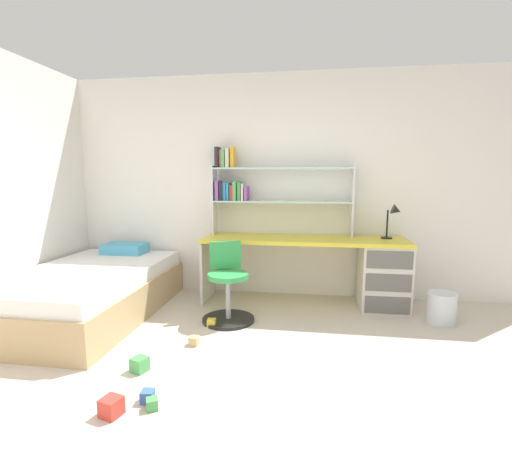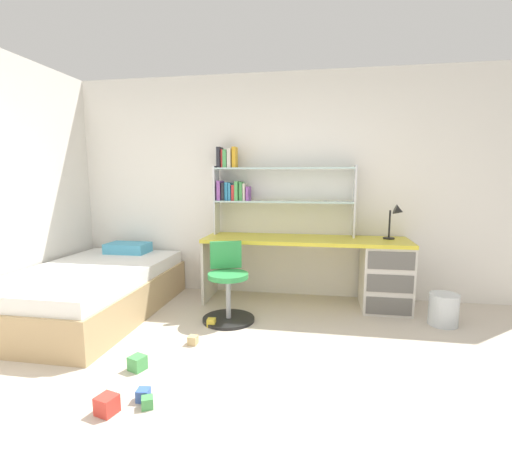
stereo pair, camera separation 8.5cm
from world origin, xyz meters
TOP-DOWN VIEW (x-y plane):
  - ground_plane at (0.00, 0.00)m, footprint 6.13×5.85m
  - room_shell at (-1.27, 1.26)m, footprint 6.13×5.85m
  - desk at (0.88, 2.09)m, footprint 2.25×0.62m
  - bookshelf_hutch at (-0.29, 2.28)m, footprint 1.62×0.22m
  - desk_lamp at (1.23, 2.16)m, footprint 0.20×0.17m
  - swivel_chair at (-0.47, 1.46)m, footprint 0.52×0.52m
  - bed_platform at (-1.91, 1.37)m, footprint 1.27×2.09m
  - waste_bin at (1.62, 1.69)m, footprint 0.27×0.27m
  - toy_block_blue_0 at (-0.67, 0.01)m, footprint 0.09×0.09m
  - toy_block_yellow_1 at (-0.59, 1.26)m, footprint 0.08×0.08m
  - toy_block_green_2 at (-0.89, 0.36)m, footprint 0.14×0.14m
  - toy_block_natural_3 at (-0.63, 0.85)m, footprint 0.08×0.08m
  - toy_block_red_4 at (-0.82, -0.15)m, footprint 0.14×0.14m
  - toy_block_green_5 at (-0.60, -0.06)m, footprint 0.09×0.09m

SIDE VIEW (x-z plane):
  - ground_plane at x=0.00m, z-range -0.02..0.00m
  - toy_block_green_5 at x=-0.60m, z-range 0.00..0.07m
  - toy_block_natural_3 at x=-0.63m, z-range 0.00..0.08m
  - toy_block_yellow_1 at x=-0.59m, z-range 0.00..0.08m
  - toy_block_blue_0 at x=-0.67m, z-range 0.00..0.08m
  - toy_block_green_2 at x=-0.89m, z-range 0.00..0.11m
  - toy_block_red_4 at x=-0.82m, z-range 0.00..0.11m
  - waste_bin at x=1.62m, z-range 0.00..0.31m
  - bed_platform at x=-1.91m, z-range -0.06..0.56m
  - swivel_chair at x=-0.47m, z-range -0.08..0.69m
  - desk at x=0.88m, z-range 0.05..0.81m
  - desk_lamp at x=1.23m, z-range 0.82..1.20m
  - room_shell at x=-1.27m, z-range 0.00..2.62m
  - bookshelf_hutch at x=-0.29m, z-range 0.83..1.85m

